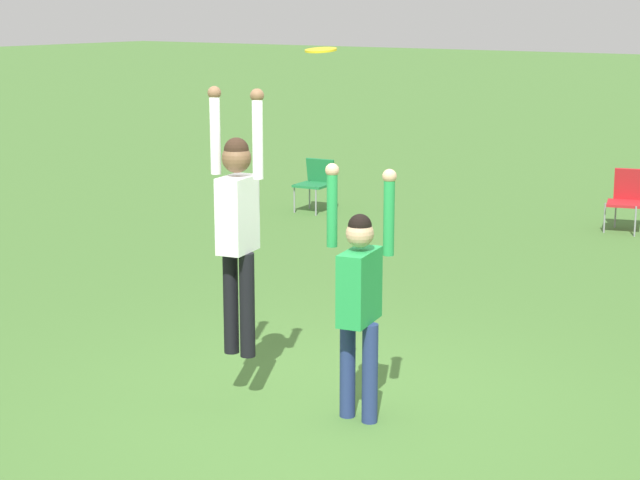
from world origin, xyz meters
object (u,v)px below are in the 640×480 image
person_jumping (237,217)px  frisbee (321,50)px  person_defending (359,290)px  camping_chair_0 (316,180)px  camping_chair_2 (629,196)px

person_jumping → frisbee: bearing=-79.9°
person_defending → camping_chair_0: size_ratio=2.45×
camping_chair_0 → person_jumping: bearing=114.0°
person_defending → camping_chair_0: bearing=-154.1°
camping_chair_0 → camping_chair_2: (4.38, 1.32, 0.01)m
person_jumping → camping_chair_2: person_jumping is taller
frisbee → person_defending: bearing=-6.4°
frisbee → person_jumping: bearing=-158.5°
person_jumping → camping_chair_2: bearing=-13.6°
person_jumping → person_defending: person_jumping is taller
person_defending → camping_chair_0: person_defending is taller
person_jumping → camping_chair_2: (0.31, 8.15, -1.00)m
person_jumping → person_defending: (0.99, 0.20, -0.47)m
person_jumping → person_defending: size_ratio=1.08×
person_jumping → camping_chair_0: bearing=19.4°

